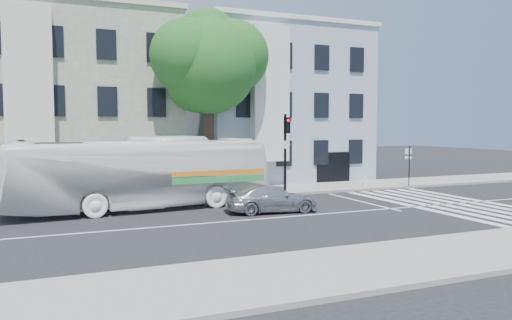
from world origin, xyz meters
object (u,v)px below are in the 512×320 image
sedan (272,199)px  fire_hydrant (365,182)px  traffic_signal (286,142)px  bus (142,173)px

sedan → fire_hydrant: size_ratio=6.39×
sedan → traffic_signal: (3.43, 5.45, 2.42)m
traffic_signal → fire_hydrant: size_ratio=6.94×
bus → traffic_signal: bearing=-81.0°
sedan → traffic_signal: 6.88m
bus → fire_hydrant: bearing=-87.3°
sedan → traffic_signal: traffic_signal is taller
bus → fire_hydrant: 14.50m
bus → traffic_signal: 9.25m
sedan → traffic_signal: size_ratio=0.92×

